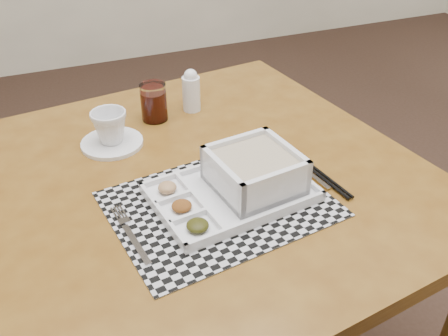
{
  "coord_description": "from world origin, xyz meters",
  "views": [
    {
      "loc": [
        -1.07,
        -0.94,
        1.36
      ],
      "look_at": [
        -0.74,
        -0.13,
        0.77
      ],
      "focal_mm": 40.0,
      "sensor_mm": 36.0,
      "label": 1
    }
  ],
  "objects_px": {
    "dining_table": "(198,200)",
    "serving_tray": "(246,179)",
    "juice_glass": "(154,103)",
    "creamer_bottle": "(191,91)",
    "cup": "(110,127)"
  },
  "relations": [
    {
      "from": "dining_table",
      "to": "serving_tray",
      "type": "height_order",
      "value": "serving_tray"
    },
    {
      "from": "cup",
      "to": "creamer_bottle",
      "type": "relative_size",
      "value": 0.73
    },
    {
      "from": "dining_table",
      "to": "serving_tray",
      "type": "distance_m",
      "value": 0.17
    },
    {
      "from": "dining_table",
      "to": "creamer_bottle",
      "type": "distance_m",
      "value": 0.34
    },
    {
      "from": "serving_tray",
      "to": "creamer_bottle",
      "type": "distance_m",
      "value": 0.4
    },
    {
      "from": "serving_tray",
      "to": "creamer_bottle",
      "type": "relative_size",
      "value": 2.94
    },
    {
      "from": "serving_tray",
      "to": "cup",
      "type": "relative_size",
      "value": 4.03
    },
    {
      "from": "dining_table",
      "to": "creamer_bottle",
      "type": "xyz_separation_m",
      "value": [
        0.09,
        0.3,
        0.13
      ]
    },
    {
      "from": "dining_table",
      "to": "creamer_bottle",
      "type": "height_order",
      "value": "creamer_bottle"
    },
    {
      "from": "serving_tray",
      "to": "juice_glass",
      "type": "bearing_deg",
      "value": 102.74
    },
    {
      "from": "creamer_bottle",
      "to": "serving_tray",
      "type": "bearing_deg",
      "value": -92.88
    },
    {
      "from": "serving_tray",
      "to": "juice_glass",
      "type": "xyz_separation_m",
      "value": [
        -0.09,
        0.39,
        0.01
      ]
    },
    {
      "from": "dining_table",
      "to": "serving_tray",
      "type": "bearing_deg",
      "value": -56.51
    },
    {
      "from": "juice_glass",
      "to": "creamer_bottle",
      "type": "distance_m",
      "value": 0.11
    },
    {
      "from": "creamer_bottle",
      "to": "juice_glass",
      "type": "bearing_deg",
      "value": -172.44
    }
  ]
}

